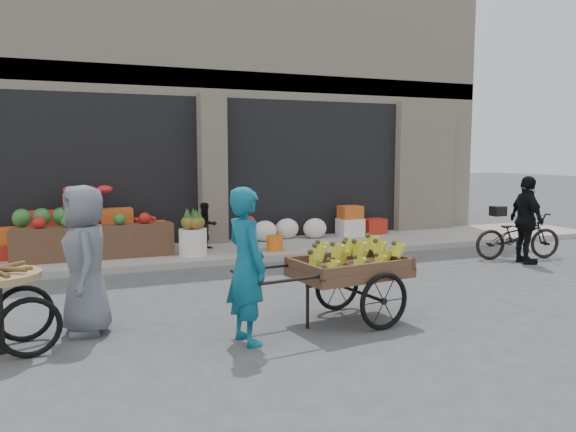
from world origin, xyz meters
name	(u,v)px	position (x,y,z in m)	size (l,w,h in m)	color
ground	(308,305)	(0.00, 0.00, 0.00)	(80.00, 80.00, 0.00)	#424244
sidewalk	(225,252)	(0.00, 4.10, 0.06)	(18.00, 2.20, 0.12)	gray
building	(182,101)	(0.00, 8.03, 3.37)	(14.00, 6.45, 7.00)	beige
fruit_display	(92,226)	(-2.48, 4.38, 0.67)	(3.10, 1.12, 1.24)	#B32618
pineapple_bin	(193,242)	(-0.75, 3.60, 0.37)	(0.52, 0.52, 0.50)	silver
fire_hydrant	(250,232)	(0.35, 3.55, 0.50)	(0.22, 0.22, 0.71)	#A5140F
orange_bucket	(275,243)	(0.85, 3.50, 0.27)	(0.32, 0.32, 0.30)	orange
right_bay_goods	(328,225)	(2.61, 4.70, 0.41)	(3.35, 0.60, 0.70)	silver
seated_person	(206,226)	(-0.35, 4.20, 0.58)	(0.45, 0.35, 0.93)	black
banana_cart	(346,266)	(0.12, -0.83, 0.69)	(2.36, 1.19, 0.95)	brown
vendor_woman	(246,266)	(-1.22, -1.10, 0.84)	(0.61, 0.40, 1.68)	#0F5973
vendor_grey	(85,260)	(-2.79, -0.11, 0.84)	(0.82, 0.53, 1.68)	slate
bicycle	(518,236)	(5.09, 1.52, 0.45)	(0.60, 1.72, 0.90)	black
cyclist	(527,220)	(4.89, 1.12, 0.81)	(0.95, 0.39, 1.62)	black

